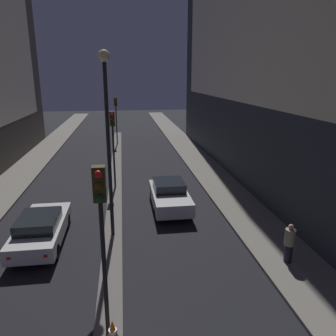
# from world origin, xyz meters

# --- Properties ---
(median_strip) EXTENTS (0.82, 36.86, 0.11)m
(median_strip) POSITION_xyz_m (0.00, 19.43, 0.06)
(median_strip) COLOR #66605B
(median_strip) RESTS_ON ground
(traffic_light_near) EXTENTS (0.32, 0.42, 4.83)m
(traffic_light_near) POSITION_xyz_m (0.00, 4.24, 3.64)
(traffic_light_near) COLOR black
(traffic_light_near) RESTS_ON median_strip
(traffic_light_mid) EXTENTS (0.32, 0.42, 4.83)m
(traffic_light_mid) POSITION_xyz_m (0.00, 16.81, 3.64)
(traffic_light_mid) COLOR black
(traffic_light_mid) RESTS_ON median_strip
(traffic_light_far) EXTENTS (0.32, 0.42, 4.83)m
(traffic_light_far) POSITION_xyz_m (0.00, 30.59, 3.64)
(traffic_light_far) COLOR black
(traffic_light_far) RESTS_ON median_strip
(street_lamp) EXTENTS (0.49, 0.49, 7.91)m
(street_lamp) POSITION_xyz_m (0.00, 10.19, 5.33)
(street_lamp) COLOR black
(street_lamp) RESTS_ON median_strip
(traffic_cone_far) EXTENTS (0.50, 0.50, 0.77)m
(traffic_cone_far) POSITION_xyz_m (0.16, 3.78, 0.49)
(traffic_cone_far) COLOR black
(traffic_cone_far) RESTS_ON median_strip
(car_left_lane) EXTENTS (1.84, 4.62, 1.42)m
(car_left_lane) POSITION_xyz_m (-3.01, 9.93, 0.73)
(car_left_lane) COLOR silver
(car_left_lane) RESTS_ON ground
(car_right_lane) EXTENTS (1.90, 4.30, 1.49)m
(car_right_lane) POSITION_xyz_m (3.01, 13.06, 0.77)
(car_right_lane) COLOR silver
(car_right_lane) RESTS_ON ground
(pedestrian_on_right_sidewalk) EXTENTS (0.39, 0.39, 1.57)m
(pedestrian_on_right_sidewalk) POSITION_xyz_m (6.72, 6.94, 0.94)
(pedestrian_on_right_sidewalk) COLOR black
(pedestrian_on_right_sidewalk) RESTS_ON sidewalk_right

